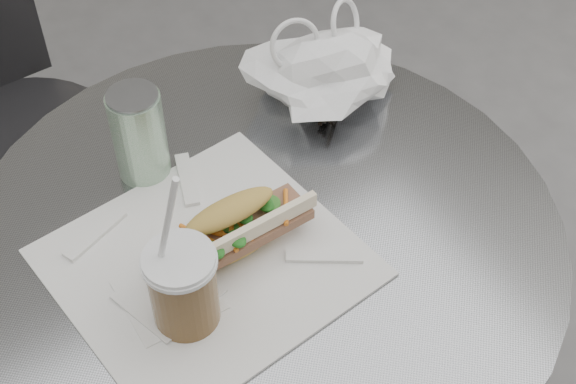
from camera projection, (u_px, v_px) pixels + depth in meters
cafe_table at (267, 344)px, 1.21m from camera, size 0.76×0.76×0.74m
chair_far at (24, 183)px, 1.62m from camera, size 0.39×0.40×0.74m
sandwich_paper at (206, 262)px, 0.97m from camera, size 0.36×0.35×0.00m
banh_mi at (233, 230)px, 0.95m from camera, size 0.24×0.10×0.08m
iced_coffee at (183, 287)px, 0.87m from camera, size 0.08×0.08×0.24m
sunglasses at (334, 94)px, 1.15m from camera, size 0.10×0.10×0.05m
plastic_bag at (327, 73)px, 1.13m from camera, size 0.23×0.19×0.10m
napkin_stack at (169, 295)px, 0.93m from camera, size 0.12×0.12×0.01m
drink_can at (139, 134)px, 1.03m from camera, size 0.07×0.07×0.13m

